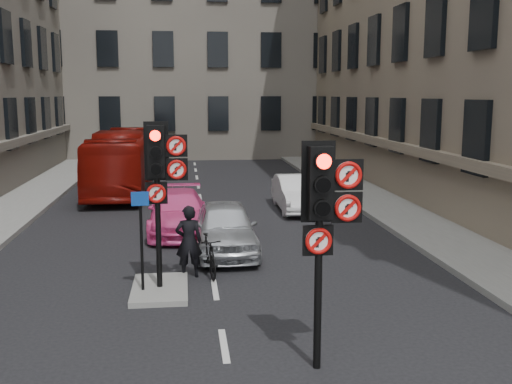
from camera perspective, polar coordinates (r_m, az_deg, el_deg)
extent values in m
cube|color=gray|center=(21.60, 14.50, -2.14)|extent=(3.00, 50.00, 0.16)
cube|color=gray|center=(13.39, -9.14, -9.11)|extent=(1.20, 2.00, 0.12)
cube|color=gray|center=(46.06, -6.30, 16.45)|extent=(30.00, 14.00, 20.00)
cylinder|color=black|center=(9.44, 5.92, -9.70)|extent=(0.12, 0.12, 2.40)
cube|color=black|center=(9.02, 6.11, 0.87)|extent=(0.36, 0.28, 1.10)
cube|color=black|center=(9.15, 5.92, 0.99)|extent=(0.52, 0.03, 1.25)
cylinder|color=#FF1407|center=(8.74, 6.50, 2.90)|extent=(0.22, 0.01, 0.22)
cylinder|color=black|center=(8.79, 6.46, 0.63)|extent=(0.22, 0.01, 0.22)
cylinder|color=black|center=(8.85, 6.42, -1.61)|extent=(0.22, 0.01, 0.22)
cube|color=black|center=(9.09, 8.73, 1.64)|extent=(0.47, 0.05, 0.47)
cylinder|color=white|center=(9.05, 8.80, 1.60)|extent=(0.41, 0.02, 0.41)
torus|color=#BF0C0A|center=(9.04, 8.82, 1.59)|extent=(0.41, 0.06, 0.41)
cube|color=#BF0C0A|center=(9.03, 8.83, 1.59)|extent=(0.25, 0.01, 0.25)
cube|color=black|center=(9.17, 8.65, -1.46)|extent=(0.47, 0.05, 0.47)
cylinder|color=white|center=(9.13, 8.72, -1.51)|extent=(0.41, 0.02, 0.41)
torus|color=#BF0C0A|center=(9.12, 8.74, -1.52)|extent=(0.41, 0.06, 0.41)
cube|color=#BF0C0A|center=(9.11, 8.75, -1.53)|extent=(0.25, 0.01, 0.25)
cube|color=black|center=(9.17, 5.92, -4.60)|extent=(0.47, 0.05, 0.47)
cylinder|color=white|center=(9.13, 5.97, -4.66)|extent=(0.41, 0.02, 0.41)
torus|color=#BF0C0A|center=(9.12, 5.99, -4.68)|extent=(0.41, 0.06, 0.41)
cube|color=#BF0C0A|center=(9.11, 6.00, -4.69)|extent=(0.25, 0.01, 0.25)
cylinder|color=black|center=(13.05, -9.28, -3.85)|extent=(0.12, 0.12, 2.40)
cube|color=black|center=(12.76, -9.49, 3.82)|extent=(0.36, 0.28, 1.10)
cube|color=black|center=(12.89, -9.46, 3.88)|extent=(0.52, 0.03, 1.25)
cylinder|color=#FF1407|center=(12.49, -9.58, 5.31)|extent=(0.22, 0.02, 0.22)
cylinder|color=black|center=(12.52, -9.54, 3.71)|extent=(0.22, 0.02, 0.22)
cylinder|color=black|center=(12.56, -9.49, 2.13)|extent=(0.22, 0.02, 0.22)
cube|color=black|center=(12.72, -7.61, 4.39)|extent=(0.47, 0.05, 0.47)
cylinder|color=white|center=(12.68, -7.61, 4.38)|extent=(0.41, 0.02, 0.41)
torus|color=#BF0C0A|center=(12.67, -7.61, 4.37)|extent=(0.41, 0.06, 0.41)
cube|color=#BF0C0A|center=(12.66, -7.61, 4.37)|extent=(0.25, 0.02, 0.25)
cube|color=black|center=(12.77, -7.56, 2.16)|extent=(0.47, 0.05, 0.47)
cylinder|color=white|center=(12.73, -7.56, 2.13)|extent=(0.41, 0.02, 0.41)
torus|color=#BF0C0A|center=(12.72, -7.56, 2.13)|extent=(0.41, 0.06, 0.41)
cube|color=#BF0C0A|center=(12.71, -7.56, 2.12)|extent=(0.25, 0.02, 0.25)
cube|color=black|center=(12.86, -9.47, -0.09)|extent=(0.47, 0.05, 0.47)
cylinder|color=white|center=(12.82, -9.48, -0.12)|extent=(0.41, 0.02, 0.41)
torus|color=#BF0C0A|center=(12.80, -9.48, -0.13)|extent=(0.41, 0.06, 0.41)
cube|color=#BF0C0A|center=(12.80, -9.49, -0.14)|extent=(0.25, 0.02, 0.25)
imported|color=#B7BBC0|center=(16.24, -2.96, -3.39)|extent=(1.66, 4.08, 1.39)
imported|color=white|center=(22.11, 3.88, -0.10)|extent=(1.40, 3.92, 1.29)
imported|color=#F04694|center=(18.77, -7.44, -1.90)|extent=(1.79, 4.37, 1.27)
imported|color=maroon|center=(27.00, -12.57, 2.91)|extent=(2.31, 9.65, 2.68)
imported|color=black|center=(14.30, -4.56, -6.05)|extent=(0.71, 1.65, 0.96)
imported|color=black|center=(14.11, -6.43, -4.70)|extent=(0.65, 0.45, 1.72)
cylinder|color=black|center=(12.93, -10.85, -4.71)|extent=(0.06, 0.06, 2.10)
cube|color=#0E3C9A|center=(12.69, -10.99, -0.63)|extent=(0.37, 0.08, 0.29)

